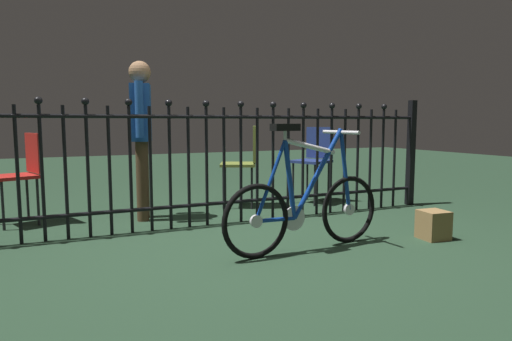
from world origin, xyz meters
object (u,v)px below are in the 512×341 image
Objects in this scene: chair_navy at (315,156)px; person_visitor at (141,127)px; chair_red at (23,169)px; bicycle at (305,206)px; display_crate at (433,225)px; chair_olive at (245,158)px.

chair_navy is 0.58× the size of person_visitor.
chair_navy is 1.05× the size of chair_red.
person_visitor is at bearing 119.18° from bicycle.
bicycle is at bearing -60.82° from person_visitor.
display_crate is (1.97, -1.74, -0.77)m from person_visitor.
person_visitor reaches higher than chair_olive.
person_visitor is (-1.15, -0.18, 0.34)m from chair_olive.
bicycle reaches higher than display_crate.
chair_red is at bearing 178.05° from chair_olive.
display_crate is (-0.03, -1.83, -0.43)m from chair_navy.
bicycle is at bearing -99.12° from chair_olive.
person_visitor is at bearing -171.25° from chair_olive.
chair_red is at bearing 146.49° from display_crate.
chair_olive is at bearing 113.08° from display_crate.
bicycle reaches higher than chair_navy.
chair_red is 3.62× the size of display_crate.
chair_olive is at bearing 174.47° from chair_navy.
chair_red is at bearing 136.35° from bicycle.
person_visitor reaches higher than chair_navy.
person_visitor is (-0.87, 1.57, 0.56)m from bicycle.
chair_red is (-1.91, 1.82, 0.18)m from bicycle.
chair_red is at bearing 166.26° from person_visitor.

